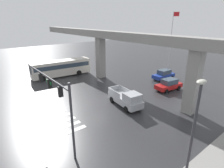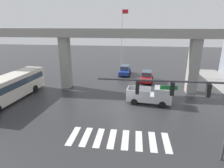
{
  "view_description": "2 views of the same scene",
  "coord_description": "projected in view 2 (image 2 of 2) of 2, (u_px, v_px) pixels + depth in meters",
  "views": [
    {
      "loc": [
        17.94,
        -12.16,
        10.13
      ],
      "look_at": [
        0.78,
        1.5,
        2.35
      ],
      "focal_mm": 29.09,
      "sensor_mm": 36.0,
      "label": 1
    },
    {
      "loc": [
        1.09,
        -19.04,
        9.09
      ],
      "look_at": [
        -1.65,
        3.03,
        1.86
      ],
      "focal_mm": 30.15,
      "sensor_mm": 36.0,
      "label": 2
    }
  ],
  "objects": [
    {
      "name": "pickup_truck",
      "position": [
        151.0,
        96.0,
        21.99
      ],
      "size": [
        5.29,
        2.55,
        2.08
      ],
      "color": "#A8AAAF",
      "rests_on": "ground"
    },
    {
      "name": "city_bus",
      "position": [
        10.0,
        86.0,
        22.94
      ],
      "size": [
        3.45,
        10.97,
        2.99
      ],
      "color": "beige",
      "rests_on": "ground"
    },
    {
      "name": "sedan_blue",
      "position": [
        125.0,
        70.0,
        34.48
      ],
      "size": [
        2.12,
        4.38,
        1.72
      ],
      "color": "#1E3899",
      "rests_on": "ground"
    },
    {
      "name": "sedan_red",
      "position": [
        147.0,
        76.0,
        30.41
      ],
      "size": [
        2.36,
        4.49,
        1.72
      ],
      "color": "red",
      "rests_on": "ground"
    },
    {
      "name": "crosswalk_stripes",
      "position": [
        119.0,
        139.0,
        15.45
      ],
      "size": [
        8.25,
        2.8,
        0.01
      ],
      "color": "silver",
      "rests_on": "ground"
    },
    {
      "name": "flagpole",
      "position": [
        122.0,
        37.0,
        34.97
      ],
      "size": [
        1.16,
        0.12,
        11.54
      ],
      "color": "silver",
      "rests_on": "ground"
    },
    {
      "name": "traffic_signal_mast",
      "position": [
        190.0,
        97.0,
        12.02
      ],
      "size": [
        8.69,
        0.32,
        6.2
      ],
      "color": "#38383D",
      "rests_on": "ground"
    },
    {
      "name": "ground_plane",
      "position": [
        123.0,
        109.0,
        20.9
      ],
      "size": [
        120.0,
        120.0,
        0.0
      ],
      "primitive_type": "plane",
      "color": "#2D2D30"
    },
    {
      "name": "elevated_overpass",
      "position": [
        128.0,
        38.0,
        24.79
      ],
      "size": [
        59.67,
        2.02,
        8.44
      ],
      "color": "gray",
      "rests_on": "ground"
    }
  ]
}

